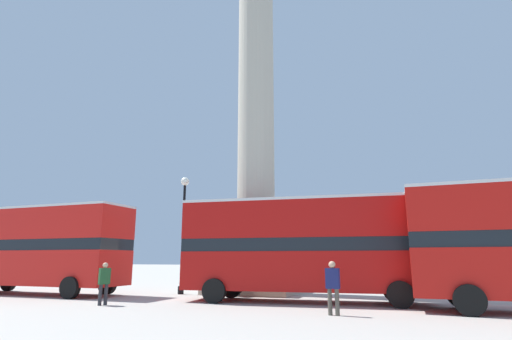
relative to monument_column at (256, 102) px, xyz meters
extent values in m
plane|color=#ADA89E|center=(0.00, 0.00, -11.05)|extent=(200.00, 200.00, 0.00)
cube|color=#ADA593|center=(0.00, 0.00, -10.57)|extent=(4.62, 4.62, 0.96)
cube|color=#ADA593|center=(0.00, 0.00, -9.61)|extent=(3.33, 3.33, 0.96)
cube|color=#ADA593|center=(0.00, 0.00, -8.65)|extent=(2.03, 2.03, 0.96)
cylinder|color=#ADA593|center=(0.00, 0.00, 2.39)|extent=(2.14, 2.14, 21.11)
cube|color=#A80F0C|center=(3.62, -3.92, -9.74)|extent=(10.68, 3.48, 1.61)
cube|color=black|center=(3.62, -3.92, -8.66)|extent=(10.68, 3.43, 0.55)
cube|color=#A80F0C|center=(3.62, -3.92, -7.60)|extent=(10.68, 3.48, 1.58)
cube|color=silver|center=(3.62, -3.92, -6.75)|extent=(10.68, 3.48, 0.12)
cylinder|color=black|center=(7.16, -2.33, -10.55)|extent=(1.02, 0.40, 1.00)
cylinder|color=black|center=(7.40, -4.80, -10.55)|extent=(1.02, 0.40, 1.00)
cylinder|color=black|center=(-0.15, -3.04, -10.55)|extent=(1.02, 0.40, 1.00)
cylinder|color=black|center=(0.09, -5.51, -10.55)|extent=(1.02, 0.40, 1.00)
cube|color=red|center=(-10.50, -4.71, -9.69)|extent=(10.02, 2.61, 1.72)
cube|color=black|center=(-10.50, -4.71, -8.55)|extent=(10.02, 2.56, 0.55)
cube|color=red|center=(-10.50, -4.71, -7.48)|extent=(10.02, 2.61, 1.59)
cube|color=silver|center=(-10.50, -4.71, -6.62)|extent=(10.02, 2.61, 0.12)
cylinder|color=black|center=(-6.99, -3.47, -10.55)|extent=(1.00, 0.31, 1.00)
cylinder|color=black|center=(-7.01, -6.00, -10.55)|extent=(1.00, 0.31, 1.00)
cylinder|color=black|center=(-13.99, -3.41, -10.55)|extent=(1.00, 0.31, 1.00)
cylinder|color=black|center=(9.53, -3.91, -10.55)|extent=(1.00, 0.32, 1.00)
cylinder|color=black|center=(9.49, -6.31, -10.55)|extent=(1.00, 0.32, 1.00)
cube|color=#ADA593|center=(9.36, 5.37, -9.67)|extent=(2.86, 2.07, 2.75)
ellipsoid|color=brown|center=(9.36, 5.37, -6.62)|extent=(2.05, 1.06, 1.02)
cone|color=brown|center=(10.34, 5.35, -6.16)|extent=(1.00, 0.58, 1.07)
cylinder|color=brown|center=(9.36, 5.37, -5.66)|extent=(0.36, 0.36, 0.90)
sphere|color=brown|center=(9.36, 5.37, -5.07)|extent=(0.28, 0.28, 0.28)
cylinder|color=brown|center=(10.02, 5.64, -7.71)|extent=(0.20, 0.20, 1.17)
cylinder|color=brown|center=(10.01, 5.08, -7.71)|extent=(0.20, 0.20, 1.17)
cylinder|color=brown|center=(8.72, 5.67, -7.71)|extent=(0.20, 0.20, 1.17)
cylinder|color=brown|center=(8.71, 5.11, -7.71)|extent=(0.20, 0.20, 1.17)
cylinder|color=black|center=(-3.46, -2.05, -10.85)|extent=(0.31, 0.31, 0.40)
cylinder|color=black|center=(-3.46, -2.05, -8.16)|extent=(0.14, 0.14, 5.77)
sphere|color=white|center=(-3.46, -2.05, -5.05)|extent=(0.46, 0.46, 0.46)
cylinder|color=#28282D|center=(-3.82, -7.74, -10.65)|extent=(0.14, 0.14, 0.80)
cylinder|color=#28282D|center=(-3.72, -7.52, -10.65)|extent=(0.14, 0.14, 0.80)
cube|color=#1E4C28|center=(-3.77, -7.63, -9.93)|extent=(0.34, 0.47, 0.63)
sphere|color=tan|center=(-3.77, -7.63, -9.50)|extent=(0.22, 0.22, 0.22)
cylinder|color=#4C473D|center=(5.45, -7.54, -10.63)|extent=(0.14, 0.14, 0.83)
cylinder|color=#4C473D|center=(5.21, -7.50, -10.63)|extent=(0.14, 0.14, 0.83)
cube|color=#191E51|center=(5.33, -7.52, -9.88)|extent=(0.48, 0.25, 0.66)
sphere|color=tan|center=(5.33, -7.52, -9.44)|extent=(0.23, 0.23, 0.23)
camera|label=1|loc=(7.46, -21.23, -9.26)|focal=28.00mm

